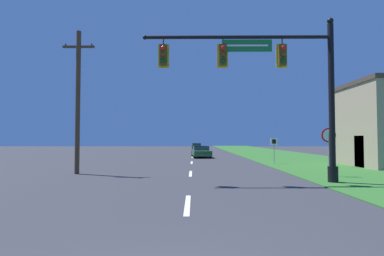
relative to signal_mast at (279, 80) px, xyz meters
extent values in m
cube|color=#2D6626|center=(6.48, 19.54, -4.61)|extent=(10.00, 110.00, 0.04)
cube|color=silver|center=(-4.02, -4.46, -4.62)|extent=(0.16, 2.80, 0.01)
cube|color=silver|center=(-4.02, 3.54, -4.62)|extent=(0.16, 2.80, 0.01)
cube|color=silver|center=(-4.02, 11.54, -4.62)|extent=(0.16, 2.80, 0.01)
cube|color=silver|center=(-4.02, 19.54, -4.62)|extent=(0.16, 2.80, 0.01)
cube|color=silver|center=(-4.02, 27.54, -4.62)|extent=(0.16, 2.80, 0.01)
cube|color=black|center=(7.53, 7.15, -3.53)|extent=(0.10, 1.20, 2.20)
cylinder|color=black|center=(2.38, 0.01, -4.24)|extent=(0.44, 0.44, 0.70)
cylinder|color=black|center=(2.38, 0.01, -1.01)|extent=(0.26, 0.26, 7.16)
sphere|color=black|center=(2.38, 0.01, 2.71)|extent=(0.28, 0.28, 0.28)
cylinder|color=black|center=(-1.84, 0.01, 1.97)|extent=(8.45, 0.16, 0.16)
sphere|color=black|center=(-6.07, 0.01, 1.97)|extent=(0.21, 0.21, 0.21)
cube|color=#196B33|center=(-1.42, 0.01, 1.58)|extent=(2.26, 0.06, 0.55)
cube|color=white|center=(-1.42, -0.03, 1.58)|extent=(1.90, 0.01, 0.08)
cylinder|color=#4C4214|center=(-5.22, 0.01, 1.80)|extent=(0.06, 0.06, 0.35)
cube|color=yellow|center=(-5.22, 0.14, 1.15)|extent=(0.50, 0.03, 1.11)
cube|color=#4C4214|center=(-5.22, 0.01, 1.15)|extent=(0.34, 0.24, 0.95)
sphere|color=red|center=(-5.22, -0.13, 1.43)|extent=(0.22, 0.22, 0.22)
sphere|color=#51380F|center=(-5.22, -0.13, 1.15)|extent=(0.22, 0.22, 0.22)
sphere|color=#0F3D19|center=(-5.22, -0.13, 0.86)|extent=(0.22, 0.22, 0.22)
cylinder|color=#4C4214|center=(-2.52, 0.01, 1.80)|extent=(0.06, 0.06, 0.35)
cube|color=yellow|center=(-2.52, 0.14, 1.15)|extent=(0.50, 0.03, 1.11)
cube|color=#4C4214|center=(-2.52, 0.01, 1.15)|extent=(0.34, 0.24, 0.95)
sphere|color=red|center=(-2.52, -0.13, 1.43)|extent=(0.22, 0.22, 0.22)
sphere|color=#51380F|center=(-2.52, -0.13, 1.15)|extent=(0.22, 0.22, 0.22)
sphere|color=#0F3D19|center=(-2.52, -0.13, 0.86)|extent=(0.22, 0.22, 0.22)
cylinder|color=#4C4214|center=(0.18, 0.01, 1.80)|extent=(0.06, 0.06, 0.35)
cube|color=yellow|center=(0.18, 0.14, 1.15)|extent=(0.50, 0.03, 1.11)
cube|color=#4C4214|center=(0.18, 0.01, 1.15)|extent=(0.34, 0.24, 0.95)
sphere|color=red|center=(0.18, -0.13, 1.43)|extent=(0.22, 0.22, 0.22)
sphere|color=#51380F|center=(0.18, -0.13, 1.15)|extent=(0.22, 0.22, 0.22)
sphere|color=#0F3D19|center=(0.18, -0.13, 0.86)|extent=(0.22, 0.22, 0.22)
cylinder|color=black|center=(-2.43, 20.61, -4.31)|extent=(0.22, 0.64, 0.64)
cylinder|color=black|center=(-4.02, 20.47, -4.31)|extent=(0.22, 0.64, 0.64)
cylinder|color=black|center=(-2.15, 17.32, -4.31)|extent=(0.22, 0.64, 0.64)
cylinder|color=black|center=(-3.74, 17.18, -4.31)|extent=(0.22, 0.64, 0.64)
cube|color=#235B2D|center=(-3.09, 18.89, -4.13)|extent=(2.21, 4.84, 0.55)
cube|color=#283342|center=(-3.10, 19.01, -3.65)|extent=(1.76, 2.10, 0.42)
cube|color=#235B2D|center=(-3.10, 19.01, -3.47)|extent=(1.72, 2.06, 0.06)
cube|color=#B71414|center=(-2.89, 16.58, -4.07)|extent=(1.67, 0.20, 0.14)
cylinder|color=black|center=(-2.53, 44.31, -4.31)|extent=(0.22, 0.64, 0.64)
cylinder|color=black|center=(-4.13, 44.31, -4.31)|extent=(0.22, 0.64, 0.64)
cylinder|color=black|center=(-2.53, 41.43, -4.31)|extent=(0.22, 0.64, 0.64)
cylinder|color=black|center=(-4.13, 41.43, -4.31)|extent=(0.22, 0.64, 0.64)
cube|color=#235B2D|center=(-3.33, 42.87, -4.13)|extent=(1.82, 4.28, 0.55)
cube|color=#283342|center=(-3.33, 42.97, -3.65)|extent=(1.60, 1.80, 0.42)
cube|color=#235B2D|center=(-3.33, 42.97, -3.47)|extent=(1.57, 1.76, 0.06)
cube|color=#B71414|center=(-3.33, 40.76, -4.07)|extent=(1.67, 0.06, 0.14)
cylinder|color=gray|center=(3.21, 2.23, -3.49)|extent=(0.07, 0.07, 2.20)
cylinder|color=red|center=(3.21, 2.23, -2.47)|extent=(0.76, 0.04, 0.76)
cylinder|color=white|center=(3.21, 2.21, -2.47)|extent=(0.61, 0.01, 0.61)
cylinder|color=gray|center=(2.57, 10.52, -3.59)|extent=(0.06, 0.06, 2.00)
cube|color=white|center=(2.57, 10.52, -2.86)|extent=(0.55, 0.04, 0.60)
cube|color=black|center=(2.57, 10.49, -2.86)|extent=(0.31, 0.01, 0.34)
cylinder|color=#4C3823|center=(-10.43, 3.40, -0.56)|extent=(0.26, 0.26, 8.13)
cube|color=#4C3823|center=(-10.43, 3.40, 2.60)|extent=(1.80, 0.12, 0.12)
cylinder|color=#333338|center=(-11.18, 3.40, 2.72)|extent=(0.08, 0.08, 0.12)
cylinder|color=#333338|center=(-9.68, 3.40, 2.72)|extent=(0.08, 0.08, 0.12)
camera|label=1|loc=(-3.83, -13.45, -2.68)|focal=28.00mm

